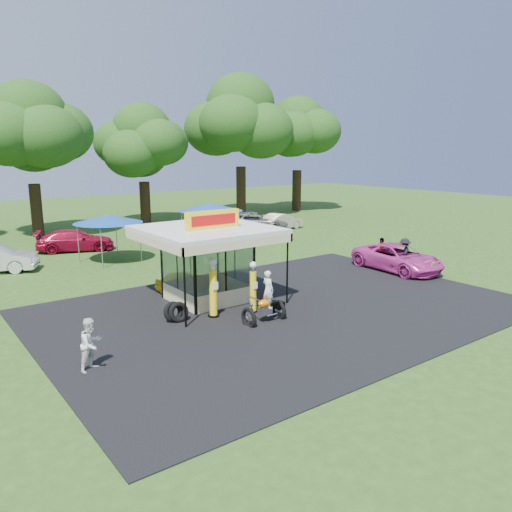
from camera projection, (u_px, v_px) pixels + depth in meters
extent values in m
plane|color=#294A17|center=(316.00, 321.00, 20.01)|extent=(120.00, 120.00, 0.00)
cube|color=black|center=(284.00, 308.00, 21.58)|extent=(20.00, 14.00, 0.04)
cube|color=white|center=(208.00, 300.00, 22.76)|extent=(3.00, 3.00, 0.06)
cube|color=white|center=(207.00, 229.00, 22.07)|extent=(5.40, 5.40, 0.18)
cube|color=yellow|center=(212.00, 220.00, 21.58)|extent=(2.60, 0.25, 0.80)
cube|color=red|center=(214.00, 220.00, 21.48)|extent=(2.21, 0.02, 0.45)
cylinder|color=black|center=(185.00, 288.00, 18.94)|extent=(0.08, 0.08, 3.20)
cylinder|color=black|center=(287.00, 269.00, 21.92)|extent=(0.08, 0.08, 3.20)
cylinder|color=black|center=(214.00, 316.00, 20.50)|extent=(0.46, 0.46, 0.11)
cylinder|color=yellow|center=(213.00, 292.00, 20.29)|extent=(0.32, 0.32, 1.90)
cylinder|color=silver|center=(213.00, 267.00, 20.06)|extent=(0.21, 0.21, 0.21)
sphere|color=white|center=(213.00, 262.00, 20.02)|extent=(0.34, 0.34, 0.34)
cube|color=white|center=(216.00, 286.00, 20.07)|extent=(0.23, 0.02, 0.32)
cylinder|color=black|center=(253.00, 311.00, 21.10)|extent=(0.41, 0.41, 0.09)
cylinder|color=yellow|center=(253.00, 291.00, 20.92)|extent=(0.28, 0.28, 1.68)
cylinder|color=silver|center=(253.00, 269.00, 20.72)|extent=(0.19, 0.19, 0.19)
sphere|color=white|center=(253.00, 265.00, 20.68)|extent=(0.30, 0.30, 0.30)
cube|color=white|center=(255.00, 285.00, 20.73)|extent=(0.21, 0.02, 0.28)
torus|color=black|center=(249.00, 318.00, 19.34)|extent=(0.19, 0.86, 0.86)
torus|color=black|center=(278.00, 310.00, 20.28)|extent=(0.19, 0.86, 0.86)
cube|color=silver|center=(265.00, 310.00, 19.80)|extent=(0.57, 0.31, 0.31)
ellipsoid|color=orange|center=(265.00, 303.00, 19.74)|extent=(0.65, 0.37, 0.31)
cube|color=black|center=(272.00, 303.00, 19.98)|extent=(0.57, 0.29, 0.10)
cube|color=black|center=(279.00, 305.00, 20.25)|extent=(0.37, 0.36, 0.29)
cylinder|color=silver|center=(252.00, 308.00, 19.35)|extent=(0.45, 0.08, 0.91)
cylinder|color=silver|center=(255.00, 299.00, 19.37)|extent=(0.07, 0.62, 0.05)
sphere|color=silver|center=(251.00, 305.00, 19.31)|extent=(0.16, 0.16, 0.16)
imported|color=white|center=(268.00, 289.00, 19.73)|extent=(0.39, 0.57, 1.53)
torus|color=black|center=(179.00, 312.00, 19.80)|extent=(0.86, 0.41, 0.87)
torus|color=black|center=(173.00, 312.00, 19.84)|extent=(0.86, 0.45, 0.87)
cube|color=#593819|center=(433.00, 271.00, 26.37)|extent=(0.53, 0.25, 0.94)
cube|color=#593819|center=(429.00, 270.00, 26.55)|extent=(0.53, 0.25, 0.94)
imported|color=yellow|center=(184.00, 280.00, 24.39)|extent=(2.82, 1.13, 0.96)
imported|color=#DB3BA2|center=(398.00, 258.00, 28.17)|extent=(2.84, 5.54, 1.49)
imported|color=white|center=(91.00, 344.00, 15.45)|extent=(1.03, 0.96, 1.70)
imported|color=black|center=(404.00, 254.00, 28.53)|extent=(1.34, 1.15, 1.80)
imported|color=gray|center=(381.00, 251.00, 29.70)|extent=(1.03, 0.74, 1.63)
imported|color=maroon|center=(75.00, 240.00, 33.70)|extent=(5.41, 3.57, 1.46)
imported|color=#A9A8AD|center=(188.00, 229.00, 38.09)|extent=(4.93, 2.43, 1.62)
imported|color=slate|center=(254.00, 222.00, 42.04)|extent=(6.15, 5.35, 1.57)
imported|color=beige|center=(281.00, 221.00, 42.66)|extent=(4.48, 2.16, 1.42)
cylinder|color=gray|center=(81.00, 242.00, 30.69)|extent=(0.06, 0.06, 2.29)
cylinder|color=gray|center=(122.00, 238.00, 32.25)|extent=(0.06, 0.06, 2.29)
cylinder|color=gray|center=(96.00, 249.00, 28.60)|extent=(0.06, 0.06, 2.29)
cylinder|color=gray|center=(139.00, 244.00, 30.16)|extent=(0.06, 0.06, 2.29)
cube|color=#18479C|center=(108.00, 224.00, 30.17)|extent=(2.86, 2.86, 0.11)
cone|color=#18479C|center=(108.00, 219.00, 30.11)|extent=(4.12, 4.12, 0.48)
cylinder|color=gray|center=(183.00, 229.00, 35.10)|extent=(0.06, 0.06, 2.46)
cylinder|color=gray|center=(218.00, 226.00, 36.78)|extent=(0.06, 0.06, 2.46)
cylinder|color=gray|center=(204.00, 235.00, 32.85)|extent=(0.06, 0.06, 2.46)
cylinder|color=gray|center=(240.00, 231.00, 34.53)|extent=(0.06, 0.06, 2.46)
cube|color=#18479C|center=(211.00, 212.00, 34.55)|extent=(3.07, 3.07, 0.12)
cone|color=#18479C|center=(211.00, 207.00, 34.48)|extent=(4.42, 4.42, 0.51)
cylinder|color=black|center=(37.00, 210.00, 39.32)|extent=(0.88, 0.88, 4.11)
ellipsoid|color=#1F4112|center=(30.00, 141.00, 38.19)|extent=(9.87, 9.87, 8.46)
cylinder|color=black|center=(145.00, 203.00, 46.23)|extent=(0.96, 0.96, 3.83)
ellipsoid|color=#1F4112|center=(143.00, 149.00, 45.21)|extent=(8.93, 8.93, 7.65)
cylinder|color=black|center=(241.00, 191.00, 51.89)|extent=(1.00, 1.00, 5.01)
ellipsoid|color=#1F4112|center=(241.00, 128.00, 50.55)|extent=(11.68, 11.68, 10.01)
cylinder|color=black|center=(297.00, 190.00, 55.92)|extent=(1.00, 1.00, 4.46)
ellipsoid|color=#1F4112|center=(298.00, 139.00, 54.75)|extent=(10.08, 10.08, 8.64)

